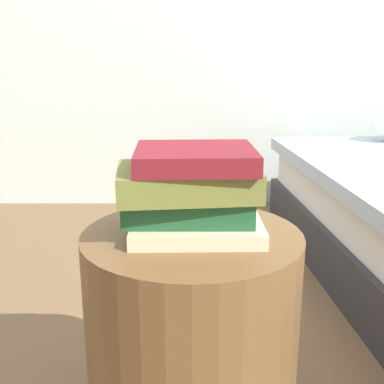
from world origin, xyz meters
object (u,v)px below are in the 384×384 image
book_forest (188,206)px  book_olive (187,181)px  side_table (192,348)px  book_cream (197,226)px  book_maroon (195,157)px

book_forest → book_olive: bearing=-102.5°
side_table → book_cream: size_ratio=2.04×
book_olive → book_maroon: (0.02, 0.00, 0.05)m
book_olive → book_forest: bearing=71.4°
side_table → book_olive: bearing=-167.1°
side_table → book_maroon: 0.43m
book_cream → book_forest: (-0.02, 0.00, 0.04)m
book_olive → book_maroon: book_maroon is taller
book_cream → book_maroon: book_maroon is taller
book_forest → book_olive: (-0.00, -0.01, 0.05)m
book_forest → book_cream: bearing=-11.3°
book_forest → book_maroon: book_maroon is taller
side_table → book_forest: (-0.01, 0.01, 0.33)m
book_forest → side_table: bearing=-49.0°
book_maroon → book_cream: bearing=36.6°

